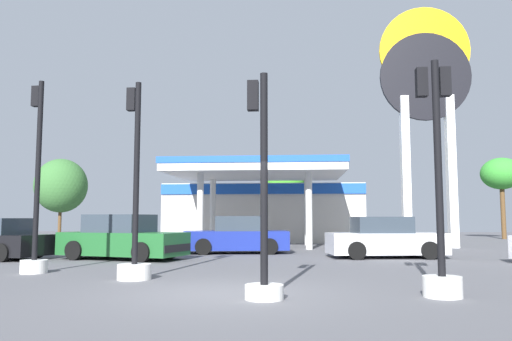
% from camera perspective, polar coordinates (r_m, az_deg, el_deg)
% --- Properties ---
extents(ground_plane, '(90.00, 90.00, 0.00)m').
position_cam_1_polar(ground_plane, '(10.00, -3.61, -13.83)').
color(ground_plane, '#56565B').
rests_on(ground_plane, ground).
extents(gas_station, '(12.00, 12.53, 4.28)m').
position_cam_1_polar(gas_station, '(31.15, 0.92, -4.35)').
color(gas_station, beige).
rests_on(gas_station, ground).
extents(station_pole_sign, '(4.56, 0.56, 12.33)m').
position_cam_1_polar(station_pole_sign, '(27.26, 18.76, 8.49)').
color(station_pole_sign, white).
rests_on(station_pole_sign, ground).
extents(car_0, '(4.54, 2.48, 1.55)m').
position_cam_1_polar(car_0, '(21.16, -2.23, -7.50)').
color(car_0, black).
rests_on(car_0, ground).
extents(car_3, '(4.43, 2.37, 1.52)m').
position_cam_1_polar(car_3, '(19.34, 14.45, -7.57)').
color(car_3, black).
rests_on(car_3, ground).
extents(car_4, '(4.78, 3.01, 1.59)m').
position_cam_1_polar(car_4, '(18.68, -14.94, -7.54)').
color(car_4, black).
rests_on(car_4, ground).
extents(traffic_signal_0, '(0.71, 0.71, 4.17)m').
position_cam_1_polar(traffic_signal_0, '(9.23, 0.75, -6.40)').
color(traffic_signal_0, silver).
rests_on(traffic_signal_0, ground).
extents(traffic_signal_1, '(0.71, 0.71, 4.50)m').
position_cam_1_polar(traffic_signal_1, '(10.09, 20.15, -4.94)').
color(traffic_signal_1, silver).
rests_on(traffic_signal_1, ground).
extents(traffic_signal_2, '(0.70, 0.71, 5.23)m').
position_cam_1_polar(traffic_signal_2, '(14.78, -23.80, -4.71)').
color(traffic_signal_2, silver).
rests_on(traffic_signal_2, ground).
extents(traffic_signal_3, '(0.80, 0.80, 4.80)m').
position_cam_1_polar(traffic_signal_3, '(12.49, -13.65, -6.65)').
color(traffic_signal_3, silver).
rests_on(traffic_signal_3, ground).
extents(tree_0, '(3.87, 3.87, 5.93)m').
position_cam_1_polar(tree_0, '(40.53, -21.31, -1.62)').
color(tree_0, brown).
rests_on(tree_0, ground).
extents(tree_1, '(2.84, 2.84, 5.32)m').
position_cam_1_polar(tree_1, '(35.80, 3.25, -1.15)').
color(tree_1, brown).
rests_on(tree_1, ground).
extents(tree_2, '(2.81, 2.81, 5.75)m').
position_cam_1_polar(tree_2, '(39.57, 26.15, -0.39)').
color(tree_2, brown).
rests_on(tree_2, ground).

